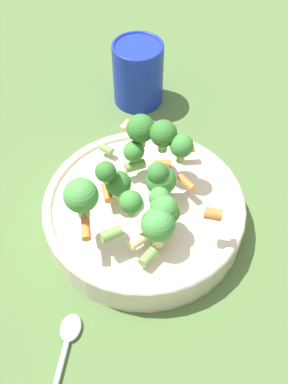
# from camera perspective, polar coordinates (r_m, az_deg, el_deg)

# --- Properties ---
(ground_plane) EXTENTS (3.00, 3.00, 0.00)m
(ground_plane) POSITION_cam_1_polar(r_m,az_deg,el_deg) (0.66, 0.00, -3.79)
(ground_plane) COLOR #4C6B38
(bowl) EXTENTS (0.28, 0.28, 0.05)m
(bowl) POSITION_cam_1_polar(r_m,az_deg,el_deg) (0.64, 0.00, -2.37)
(bowl) COLOR beige
(bowl) RESTS_ON ground_plane
(pasta_salad) EXTENTS (0.20, 0.22, 0.09)m
(pasta_salad) POSITION_cam_1_polar(r_m,az_deg,el_deg) (0.57, -0.17, 1.42)
(pasta_salad) COLOR #8CB766
(pasta_salad) RESTS_ON bowl
(cup) EXTENTS (0.09, 0.09, 0.11)m
(cup) POSITION_cam_1_polar(r_m,az_deg,el_deg) (0.81, -0.75, 14.91)
(cup) COLOR #192DAD
(cup) RESTS_ON ground_plane
(spoon) EXTENTS (0.09, 0.19, 0.01)m
(spoon) POSITION_cam_1_polar(r_m,az_deg,el_deg) (0.57, -10.48, -20.67)
(spoon) COLOR silver
(spoon) RESTS_ON ground_plane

